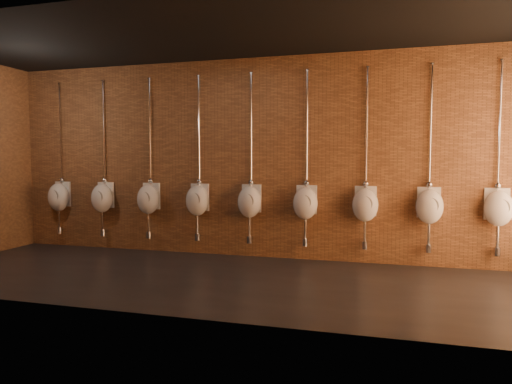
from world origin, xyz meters
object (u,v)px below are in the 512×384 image
urinal_3 (197,200)px  urinal_5 (305,202)px  urinal_6 (365,204)px  urinal_7 (429,205)px  urinal_4 (250,201)px  urinal_0 (59,196)px  urinal_2 (148,198)px  urinal_8 (499,207)px  urinal_1 (102,197)px

urinal_3 → urinal_5: (1.80, 0.00, 0.00)m
urinal_6 → urinal_7: same height
urinal_4 → urinal_5: 0.90m
urinal_0 → urinal_4: same height
urinal_5 → urinal_0: bearing=180.0°
urinal_0 → urinal_2: 1.80m
urinal_0 → urinal_6: 5.40m
urinal_8 → urinal_3: bearing=180.0°
urinal_1 → urinal_7: 5.40m
urinal_7 → urinal_4: bearing=180.0°
urinal_2 → urinal_3: bearing=0.0°
urinal_2 → urinal_8: same height
urinal_2 → urinal_0: bearing=180.0°
urinal_3 → urinal_4: (0.90, 0.00, 0.00)m
urinal_7 → urinal_1: bearing=180.0°
urinal_5 → urinal_7: 1.80m
urinal_0 → urinal_1: (0.90, 0.00, 0.00)m
urinal_2 → urinal_7: same height
urinal_0 → urinal_7: (6.30, 0.00, 0.00)m
urinal_4 → urinal_2: bearing=180.0°
urinal_0 → urinal_6: bearing=0.0°
urinal_2 → urinal_6: bearing=0.0°
urinal_3 → urinal_7: (3.60, 0.00, 0.00)m
urinal_0 → urinal_3: size_ratio=1.00×
urinal_2 → urinal_8: size_ratio=1.00×
urinal_5 → urinal_8: same height
urinal_0 → urinal_1: size_ratio=1.00×
urinal_0 → urinal_5: same height
urinal_8 → urinal_4: bearing=180.0°
urinal_4 → urinal_6: bearing=0.0°
urinal_6 → urinal_7: 0.90m
urinal_2 → urinal_4: 1.80m
urinal_0 → urinal_8: bearing=0.0°
urinal_3 → urinal_5: 1.80m
urinal_7 → urinal_3: bearing=180.0°
urinal_8 → urinal_7: bearing=180.0°
urinal_0 → urinal_5: size_ratio=1.00×
urinal_2 → urinal_7: (4.50, 0.00, 0.00)m
urinal_1 → urinal_2: same height
urinal_6 → urinal_7: (0.90, 0.00, 0.00)m
urinal_0 → urinal_4: size_ratio=1.00×
urinal_5 → urinal_6: 0.90m
urinal_3 → urinal_8: bearing=0.0°
urinal_0 → urinal_6: (5.40, 0.00, 0.00)m
urinal_1 → urinal_7: same height
urinal_0 → urinal_4: (3.60, 0.00, 0.00)m
urinal_3 → urinal_6: (2.70, 0.00, 0.00)m
urinal_2 → urinal_3: same height
urinal_2 → urinal_7: 4.50m
urinal_0 → urinal_8: 7.20m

